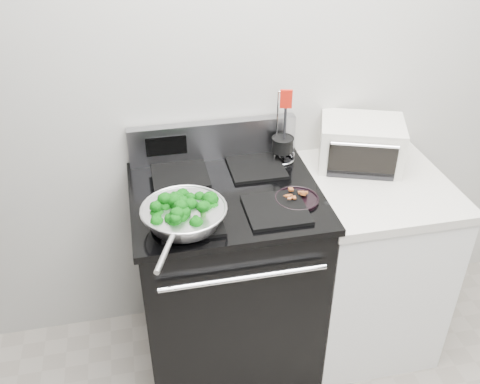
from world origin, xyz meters
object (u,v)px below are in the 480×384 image
object	(u,v)px
bacon_plate	(297,197)
toaster_oven	(361,143)
utensil_holder	(282,148)
skillet	(184,215)
gas_range	(227,276)

from	to	relation	value
bacon_plate	toaster_oven	world-z (taller)	toaster_oven
bacon_plate	utensil_holder	bearing A→B (deg)	84.64
skillet	bacon_plate	size ratio (longest dim) A/B	2.75
bacon_plate	toaster_oven	xyz separation A→B (m)	(0.39, 0.28, 0.06)
gas_range	skillet	bearing A→B (deg)	-134.71
gas_range	toaster_oven	bearing A→B (deg)	13.71
bacon_plate	toaster_oven	distance (m)	0.48
gas_range	toaster_oven	distance (m)	0.86
utensil_holder	bacon_plate	bearing A→B (deg)	-80.28
utensil_holder	toaster_oven	size ratio (longest dim) A/B	0.80
skillet	bacon_plate	distance (m)	0.47
toaster_oven	skillet	bearing A→B (deg)	-137.42
utensil_holder	toaster_oven	xyz separation A→B (m)	(0.35, -0.05, 0.01)
gas_range	bacon_plate	world-z (taller)	gas_range
gas_range	bacon_plate	distance (m)	0.56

